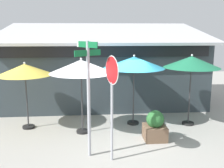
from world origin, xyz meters
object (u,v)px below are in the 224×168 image
at_px(patio_umbrella_forest_green_far_right, 192,63).
at_px(patio_umbrella_ivory_center, 81,67).
at_px(sidewalk_planter, 155,127).
at_px(stop_sign, 112,89).
at_px(street_sign_post, 88,88).
at_px(patio_umbrella_mustard_left, 25,70).
at_px(patio_umbrella_teal_right, 134,63).

bearing_deg(patio_umbrella_forest_green_far_right, patio_umbrella_ivory_center, -173.20).
bearing_deg(patio_umbrella_ivory_center, sidewalk_planter, -19.07).
bearing_deg(stop_sign, patio_umbrella_forest_green_far_right, 39.23).
bearing_deg(sidewalk_planter, street_sign_post, -156.04).
height_order(street_sign_post, patio_umbrella_ivory_center, street_sign_post).
bearing_deg(patio_umbrella_ivory_center, patio_umbrella_mustard_left, 162.95).
height_order(patio_umbrella_ivory_center, patio_umbrella_teal_right, patio_umbrella_teal_right).
distance_m(patio_umbrella_mustard_left, patio_umbrella_teal_right, 3.92).
bearing_deg(patio_umbrella_mustard_left, stop_sign, -43.46).
bearing_deg(patio_umbrella_teal_right, patio_umbrella_forest_green_far_right, -6.66).
height_order(patio_umbrella_mustard_left, patio_umbrella_teal_right, patio_umbrella_teal_right).
distance_m(stop_sign, patio_umbrella_teal_right, 3.03).
relative_size(street_sign_post, patio_umbrella_ivory_center, 1.23).
relative_size(patio_umbrella_mustard_left, patio_umbrella_ivory_center, 0.93).
xyz_separation_m(stop_sign, patio_umbrella_mustard_left, (-2.86, 2.71, 0.14)).
height_order(street_sign_post, patio_umbrella_teal_right, street_sign_post).
bearing_deg(patio_umbrella_teal_right, patio_umbrella_ivory_center, -159.36).
bearing_deg(patio_umbrella_forest_green_far_right, stop_sign, -140.77).
bearing_deg(patio_umbrella_mustard_left, patio_umbrella_teal_right, 1.56).
bearing_deg(street_sign_post, patio_umbrella_ivory_center, 97.71).
distance_m(street_sign_post, patio_umbrella_teal_right, 3.03).
xyz_separation_m(street_sign_post, patio_umbrella_forest_green_far_right, (3.76, 2.25, 0.41)).
bearing_deg(street_sign_post, patio_umbrella_forest_green_far_right, 30.84).
bearing_deg(sidewalk_planter, stop_sign, -140.07).
relative_size(patio_umbrella_teal_right, patio_umbrella_forest_green_far_right, 0.99).
bearing_deg(patio_umbrella_teal_right, stop_sign, -110.64).
xyz_separation_m(street_sign_post, stop_sign, (0.61, -0.32, 0.04)).
bearing_deg(patio_umbrella_forest_green_far_right, street_sign_post, -149.16).
height_order(stop_sign, patio_umbrella_mustard_left, stop_sign).
distance_m(patio_umbrella_teal_right, sidewalk_planter, 2.50).
height_order(patio_umbrella_mustard_left, patio_umbrella_ivory_center, patio_umbrella_ivory_center).
relative_size(stop_sign, sidewalk_planter, 2.93).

